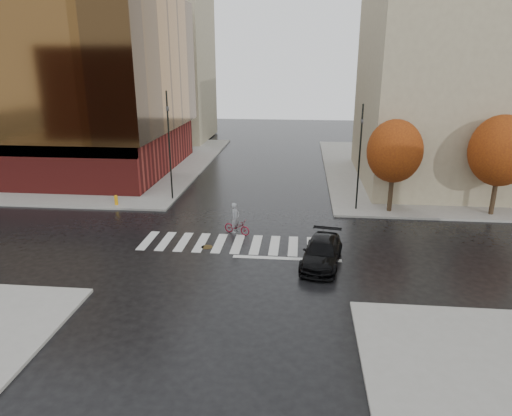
{
  "coord_description": "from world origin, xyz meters",
  "views": [
    {
      "loc": [
        3.62,
        -24.42,
        10.48
      ],
      "look_at": [
        1.01,
        1.4,
        2.0
      ],
      "focal_mm": 32.0,
      "sensor_mm": 36.0,
      "label": 1
    }
  ],
  "objects": [
    {
      "name": "fire_hydrant",
      "position": [
        -10.0,
        6.77,
        0.57
      ],
      "size": [
        0.27,
        0.27,
        0.76
      ],
      "color": "#C9870B",
      "rests_on": "sidewalk_nw"
    },
    {
      "name": "tree_ne_a",
      "position": [
        10.0,
        7.4,
        4.46
      ],
      "size": [
        3.8,
        3.8,
        6.5
      ],
      "color": "black",
      "rests_on": "sidewalk_ne"
    },
    {
      "name": "sidewalk_ne",
      "position": [
        21.0,
        21.0,
        0.07
      ],
      "size": [
        30.0,
        30.0,
        0.15
      ],
      "primitive_type": "cube",
      "color": "gray",
      "rests_on": "ground"
    },
    {
      "name": "building_ne_tan",
      "position": [
        17.0,
        17.0,
        9.15
      ],
      "size": [
        16.0,
        16.0,
        18.0
      ],
      "primitive_type": "cube",
      "color": "gray",
      "rests_on": "sidewalk_ne"
    },
    {
      "name": "office_glass",
      "position": [
        -22.0,
        17.99,
        8.28
      ],
      "size": [
        27.0,
        19.0,
        16.0
      ],
      "color": "maroon",
      "rests_on": "sidewalk_nw"
    },
    {
      "name": "traffic_light_ne",
      "position": [
        7.69,
        7.64,
        4.43
      ],
      "size": [
        0.17,
        0.2,
        7.47
      ],
      "rotation": [
        0.0,
        0.0,
        3.24
      ],
      "color": "black",
      "rests_on": "sidewalk_ne"
    },
    {
      "name": "manhole",
      "position": [
        -1.73,
        -0.15,
        0.01
      ],
      "size": [
        0.86,
        0.86,
        0.01
      ],
      "primitive_type": "cylinder",
      "rotation": [
        0.0,
        0.0,
        -0.34
      ],
      "color": "#4E3C1B",
      "rests_on": "ground"
    },
    {
      "name": "cyclist",
      "position": [
        -0.3,
        2.16,
        0.69
      ],
      "size": [
        1.88,
        1.27,
        2.03
      ],
      "rotation": [
        0.0,
        0.0,
        1.17
      ],
      "color": "maroon",
      "rests_on": "ground"
    },
    {
      "name": "tree_ne_b",
      "position": [
        17.0,
        7.4,
        4.62
      ],
      "size": [
        4.2,
        4.2,
        6.89
      ],
      "color": "black",
      "rests_on": "sidewalk_ne"
    },
    {
      "name": "sidewalk_nw",
      "position": [
        -21.0,
        21.0,
        0.07
      ],
      "size": [
        30.0,
        30.0,
        0.15
      ],
      "primitive_type": "cube",
      "color": "gray",
      "rests_on": "ground"
    },
    {
      "name": "building_nw_far",
      "position": [
        -16.0,
        37.0,
        10.15
      ],
      "size": [
        14.0,
        12.0,
        20.0
      ],
      "primitive_type": "cube",
      "color": "gray",
      "rests_on": "sidewalk_nw"
    },
    {
      "name": "crosswalk",
      "position": [
        0.0,
        0.5,
        0.01
      ],
      "size": [
        12.0,
        3.0,
        0.01
      ],
      "primitive_type": "cube",
      "color": "silver",
      "rests_on": "ground"
    },
    {
      "name": "sedan",
      "position": [
        4.88,
        -1.8,
        0.68
      ],
      "size": [
        2.66,
        4.94,
        1.36
      ],
      "primitive_type": "imported",
      "rotation": [
        0.0,
        0.0,
        -0.17
      ],
      "color": "black",
      "rests_on": "ground"
    },
    {
      "name": "traffic_light_nw",
      "position": [
        -6.3,
        8.82,
        4.92
      ],
      "size": [
        0.21,
        0.17,
        8.17
      ],
      "rotation": [
        0.0,
        0.0,
        -1.58
      ],
      "color": "black",
      "rests_on": "sidewalk_nw"
    },
    {
      "name": "ground",
      "position": [
        0.0,
        0.0,
        0.0
      ],
      "size": [
        120.0,
        120.0,
        0.0
      ],
      "primitive_type": "plane",
      "color": "black",
      "rests_on": "ground"
    }
  ]
}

